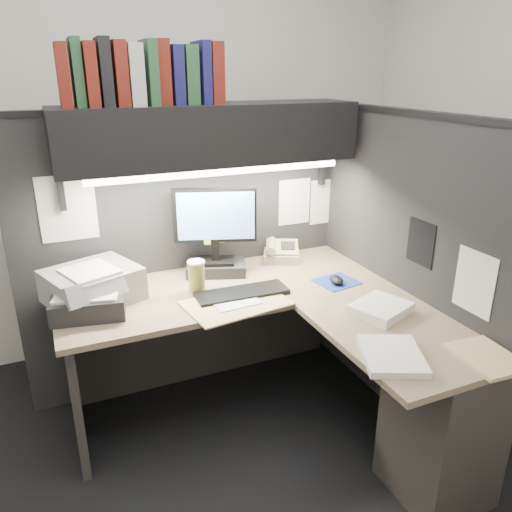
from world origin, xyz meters
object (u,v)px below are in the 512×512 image
desk (328,374)px  monitor (215,240)px  coffee_cup (197,278)px  keyboard (242,293)px  notebook_stack (89,303)px  telephone (281,252)px  overhead_shelf (210,134)px  printer (93,285)px

desk → monitor: 0.94m
coffee_cup → keyboard: bearing=-34.0°
keyboard → notebook_stack: 0.74m
telephone → notebook_stack: 1.18m
coffee_cup → notebook_stack: bearing=-177.6°
desk → overhead_shelf: overhead_shelf is taller
keyboard → overhead_shelf: bearing=97.0°
overhead_shelf → monitor: (0.01, -0.00, -0.58)m
overhead_shelf → printer: 0.96m
overhead_shelf → notebook_stack: 1.03m
keyboard → telephone: size_ratio=2.17×
overhead_shelf → coffee_cup: (-0.17, -0.20, -0.69)m
telephone → monitor: bearing=-146.3°
desk → keyboard: 0.58m
keyboard → printer: (-0.70, 0.24, 0.07)m
keyboard → coffee_cup: bearing=148.0°
monitor → keyboard: monitor is taller
overhead_shelf → keyboard: overhead_shelf is taller
telephone → notebook_stack: (-1.15, -0.28, 0.01)m
telephone → overhead_shelf: bearing=-147.0°
overhead_shelf → monitor: 0.58m
keyboard → printer: bearing=162.7°
desk → printer: (-0.97, 0.66, 0.37)m
printer → telephone: bearing=-13.2°
monitor → coffee_cup: monitor is taller
monitor → keyboard: 0.38m
desk → keyboard: (-0.27, 0.42, 0.30)m
telephone → keyboard: bearing=-110.7°
overhead_shelf → printer: overhead_shelf is taller
coffee_cup → notebook_stack: 0.54m
telephone → notebook_stack: size_ratio=0.66×
telephone → coffee_cup: coffee_cup is taller
printer → keyboard: bearing=-39.8°
desk → telephone: 0.88m
monitor → notebook_stack: (-0.71, -0.22, -0.15)m
keyboard → notebook_stack: size_ratio=1.43×
telephone → notebook_stack: bearing=-140.1°
desk → keyboard: bearing=123.0°
overhead_shelf → coffee_cup: 0.74m
coffee_cup → printer: size_ratio=0.39×
notebook_stack → coffee_cup: bearing=2.4°
keyboard → telephone: bearing=44.8°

